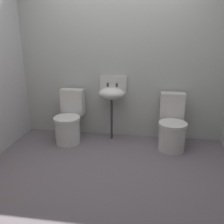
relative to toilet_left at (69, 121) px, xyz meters
The scene contains 5 objects.
ground_plane 1.22m from the toilet_left, 49.18° to the right, with size 3.59×2.86×0.08m, color slate.
wall_back 1.26m from the toilet_left, 27.80° to the left, with size 3.59×0.10×2.50m, color #B2B6AF.
toilet_left is the anchor object (origin of this frame).
toilet_right 1.56m from the toilet_left, ahead, with size 0.40×0.59×0.78m.
sink 0.80m from the toilet_left, 16.31° to the left, with size 0.42×0.35×0.99m.
Camera 1 is at (0.43, -2.56, 1.67)m, focal length 39.48 mm.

